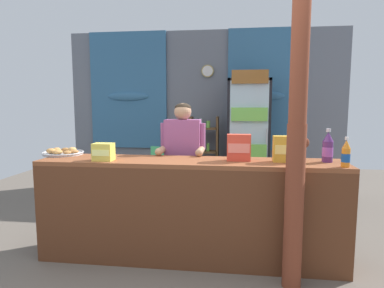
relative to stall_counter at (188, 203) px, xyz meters
The scene contains 14 objects.
ground_plane 1.09m from the stall_counter, 97.04° to the left, with size 8.27×8.27×0.00m, color #665B51.
back_wall_curtained 2.99m from the stall_counter, 92.85° to the left, with size 4.82×0.22×2.78m.
stall_counter is the anchor object (origin of this frame).
timber_post 1.19m from the stall_counter, 17.73° to the right, with size 0.18×0.15×2.72m.
drink_fridge 2.46m from the stall_counter, 74.69° to the left, with size 0.66×0.64×2.01m.
bottle_shelf_rack 2.50m from the stall_counter, 91.82° to the left, with size 0.48×0.28×1.31m.
plastic_lawn_chair 1.97m from the stall_counter, 111.64° to the left, with size 0.58×0.58×0.86m.
shopkeeper 0.72m from the stall_counter, 103.51° to the left, with size 0.50×0.42×1.53m.
soda_bottle_grape_soda 1.38m from the stall_counter, ahead, with size 0.10×0.10×0.31m.
soda_bottle_orange_soda 1.45m from the stall_counter, ahead, with size 0.07×0.07×0.26m.
snack_box_choco_powder 1.03m from the stall_counter, ahead, with size 0.23×0.11×0.24m.
snack_box_crackers 0.70m from the stall_counter, 15.92° to the left, with size 0.22×0.11×0.25m.
snack_box_instant_noodle 0.93m from the stall_counter, behind, with size 0.19×0.14×0.16m.
pastry_tray 1.47m from the stall_counter, 168.37° to the left, with size 0.42×0.42×0.07m.
Camera 1 is at (0.53, -2.60, 1.51)m, focal length 30.81 mm.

